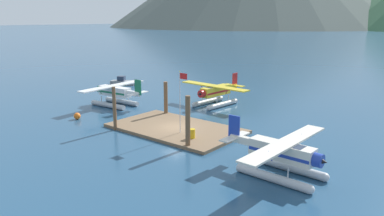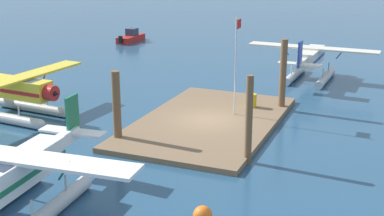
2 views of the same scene
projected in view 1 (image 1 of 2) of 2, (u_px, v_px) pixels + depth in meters
ground_plane at (176, 130)px, 37.88m from camera, size 1200.00×1200.00×0.00m
dock_platform at (176, 128)px, 37.84m from camera, size 13.43×7.91×0.30m
piling_near_left at (114, 109)px, 37.34m from camera, size 0.36×0.36×4.51m
piling_near_right at (188, 122)px, 31.90m from camera, size 0.44×0.44×4.75m
piling_far_left at (166, 99)px, 42.99m from camera, size 0.46×0.46×4.03m
flagpole at (181, 95)px, 34.98m from camera, size 0.95×0.10×6.06m
fuel_drum at (192, 134)px, 34.19m from camera, size 0.62×0.62×0.88m
mooring_buoy at (77, 116)px, 41.72m from camera, size 0.76×0.76×0.76m
seaplane_cream_stbd_aft at (282, 156)px, 26.35m from camera, size 7.98×10.44×3.84m
seaplane_yellow_bow_left at (215, 94)px, 48.18m from camera, size 10.47×7.97×3.84m
seaplane_white_port_fwd at (115, 94)px, 47.94m from camera, size 7.97×10.48×3.84m
boat_grey_open_west at (122, 82)px, 63.45m from camera, size 4.42×3.36×1.50m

